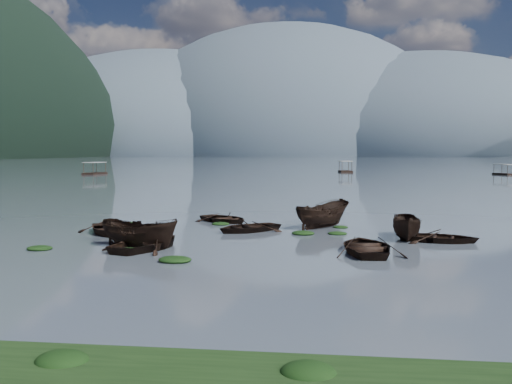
# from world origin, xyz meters

# --- Properties ---
(ground_plane) EXTENTS (2400.00, 2400.00, 0.00)m
(ground_plane) POSITION_xyz_m (0.00, 0.00, 0.00)
(ground_plane) COLOR slate
(haze_mtn_a) EXTENTS (520.00, 520.00, 280.00)m
(haze_mtn_a) POSITION_xyz_m (-260.00, 900.00, 0.00)
(haze_mtn_a) COLOR #475666
(haze_mtn_a) RESTS_ON ground
(haze_mtn_b) EXTENTS (520.00, 520.00, 340.00)m
(haze_mtn_b) POSITION_xyz_m (-60.00, 900.00, 0.00)
(haze_mtn_b) COLOR #475666
(haze_mtn_b) RESTS_ON ground
(haze_mtn_c) EXTENTS (520.00, 520.00, 260.00)m
(haze_mtn_c) POSITION_xyz_m (140.00, 900.00, 0.00)
(haze_mtn_c) COLOR #475666
(haze_mtn_c) RESTS_ON ground
(rowboat_0) EXTENTS (5.22, 5.52, 0.93)m
(rowboat_0) POSITION_xyz_m (-7.22, 6.77, 0.00)
(rowboat_0) COLOR black
(rowboat_0) RESTS_ON ground
(rowboat_1) EXTENTS (4.39, 5.13, 0.90)m
(rowboat_1) POSITION_xyz_m (-3.83, 2.47, 0.00)
(rowboat_1) COLOR black
(rowboat_1) RESTS_ON ground
(rowboat_2) EXTENTS (4.50, 2.86, 1.63)m
(rowboat_2) POSITION_xyz_m (-4.31, 2.70, 0.00)
(rowboat_2) COLOR black
(rowboat_2) RESTS_ON ground
(rowboat_3) EXTENTS (3.48, 4.61, 0.90)m
(rowboat_3) POSITION_xyz_m (6.11, 2.71, 0.00)
(rowboat_3) COLOR black
(rowboat_3) RESTS_ON ground
(rowboat_4) EXTENTS (4.36, 3.58, 0.79)m
(rowboat_4) POSITION_xyz_m (9.89, 6.25, 0.00)
(rowboat_4) COLOR black
(rowboat_4) RESTS_ON ground
(rowboat_5) EXTENTS (1.78, 3.92, 1.47)m
(rowboat_5) POSITION_xyz_m (8.44, 7.02, 0.00)
(rowboat_5) COLOR black
(rowboat_5) RESTS_ON ground
(rowboat_6) EXTENTS (4.75, 4.61, 0.80)m
(rowboat_6) POSITION_xyz_m (-2.17, 12.94, 0.00)
(rowboat_6) COLOR black
(rowboat_6) RESTS_ON ground
(rowboat_7) EXTENTS (4.78, 4.78, 0.82)m
(rowboat_7) POSITION_xyz_m (-0.05, 8.82, 0.00)
(rowboat_7) COLOR black
(rowboat_7) RESTS_ON ground
(rowboat_8) EXTENTS (4.08, 4.75, 1.78)m
(rowboat_8) POSITION_xyz_m (4.10, 11.09, 0.00)
(rowboat_8) COLOR black
(rowboat_8) RESTS_ON ground
(weed_clump_0) EXTENTS (1.17, 0.96, 0.26)m
(weed_clump_0) POSITION_xyz_m (-8.65, 1.55, 0.00)
(weed_clump_0) COLOR black
(weed_clump_0) RESTS_ON ground
(weed_clump_1) EXTENTS (0.94, 0.75, 0.21)m
(weed_clump_1) POSITION_xyz_m (-4.58, 1.78, 0.00)
(weed_clump_1) COLOR black
(weed_clump_1) RESTS_ON ground
(weed_clump_2) EXTENTS (1.36, 1.09, 0.29)m
(weed_clump_2) POSITION_xyz_m (-1.76, -0.50, 0.00)
(weed_clump_2) COLOR black
(weed_clump_2) RESTS_ON ground
(weed_clump_3) EXTENTS (0.87, 0.73, 0.19)m
(weed_clump_3) POSITION_xyz_m (5.16, 10.95, 0.00)
(weed_clump_3) COLOR black
(weed_clump_3) RESTS_ON ground
(weed_clump_4) EXTENTS (1.05, 0.83, 0.22)m
(weed_clump_4) POSITION_xyz_m (4.92, 8.20, 0.00)
(weed_clump_4) COLOR black
(weed_clump_4) RESTS_ON ground
(weed_clump_5) EXTENTS (0.98, 0.79, 0.21)m
(weed_clump_5) POSITION_xyz_m (-7.80, 10.94, 0.00)
(weed_clump_5) COLOR black
(weed_clump_5) RESTS_ON ground
(weed_clump_6) EXTENTS (1.10, 0.91, 0.23)m
(weed_clump_6) POSITION_xyz_m (-2.14, 11.48, 0.00)
(weed_clump_6) COLOR black
(weed_clump_6) RESTS_ON ground
(weed_clump_7) EXTENTS (1.24, 0.99, 0.27)m
(weed_clump_7) POSITION_xyz_m (3.08, 7.89, 0.00)
(weed_clump_7) COLOR black
(weed_clump_7) RESTS_ON ground
(pontoon_left) EXTENTS (3.08, 6.44, 2.40)m
(pontoon_left) POSITION_xyz_m (-42.74, 88.63, 0.00)
(pontoon_left) COLOR black
(pontoon_left) RESTS_ON ground
(pontoon_centre) EXTENTS (3.24, 6.64, 2.46)m
(pontoon_centre) POSITION_xyz_m (8.51, 107.76, 0.00)
(pontoon_centre) COLOR black
(pontoon_centre) RESTS_ON ground
(pontoon_right) EXTENTS (3.65, 5.74, 2.04)m
(pontoon_right) POSITION_xyz_m (39.64, 96.41, 0.00)
(pontoon_right) COLOR black
(pontoon_right) RESTS_ON ground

